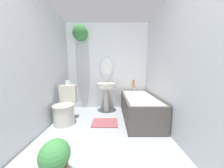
# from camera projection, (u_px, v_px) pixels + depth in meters

# --- Properties ---
(wall_back) EXTENTS (2.38, 0.40, 2.40)m
(wall_back) POSITION_uv_depth(u_px,v_px,m) (103.00, 62.00, 3.19)
(wall_back) COLOR silver
(wall_back) RESTS_ON ground_plane
(wall_left) EXTENTS (0.06, 2.97, 2.40)m
(wall_left) POSITION_uv_depth(u_px,v_px,m) (30.00, 65.00, 1.79)
(wall_left) COLOR silver
(wall_left) RESTS_ON ground_plane
(wall_right) EXTENTS (0.06, 2.97, 2.40)m
(wall_right) POSITION_uv_depth(u_px,v_px,m) (175.00, 65.00, 1.80)
(wall_right) COLOR silver
(wall_right) RESTS_ON ground_plane
(toilet) EXTENTS (0.43, 0.58, 0.78)m
(toilet) POSITION_uv_depth(u_px,v_px,m) (65.00, 109.00, 2.37)
(toilet) COLOR beige
(toilet) RESTS_ON ground_plane
(pedestal_sink) EXTENTS (0.52, 0.52, 0.87)m
(pedestal_sink) POSITION_uv_depth(u_px,v_px,m) (106.00, 89.00, 2.99)
(pedestal_sink) COLOR beige
(pedestal_sink) RESTS_ON ground_plane
(bathtub) EXTENTS (0.70, 1.45, 0.60)m
(bathtub) POSITION_uv_depth(u_px,v_px,m) (139.00, 107.00, 2.56)
(bathtub) COLOR #4C4742
(bathtub) RESTS_ON ground_plane
(shampoo_bottle) EXTENTS (0.06, 0.06, 0.23)m
(shampoo_bottle) POSITION_uv_depth(u_px,v_px,m) (133.00, 84.00, 3.16)
(shampoo_bottle) COLOR #DB6633
(shampoo_bottle) RESTS_ON bathtub
(potted_plant) EXTENTS (0.30, 0.30, 0.43)m
(potted_plant) POSITION_uv_depth(u_px,v_px,m) (55.00, 160.00, 1.12)
(potted_plant) COLOR #9E6042
(potted_plant) RESTS_ON ground_plane
(bath_mat) EXTENTS (0.54, 0.40, 0.02)m
(bath_mat) POSITION_uv_depth(u_px,v_px,m) (104.00, 123.00, 2.37)
(bath_mat) COLOR #934C51
(bath_mat) RESTS_ON ground_plane
(toilet_paper_roll) EXTENTS (0.11, 0.11, 0.10)m
(toilet_paper_roll) POSITION_uv_depth(u_px,v_px,m) (67.00, 83.00, 2.51)
(toilet_paper_roll) COLOR white
(toilet_paper_roll) RESTS_ON toilet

